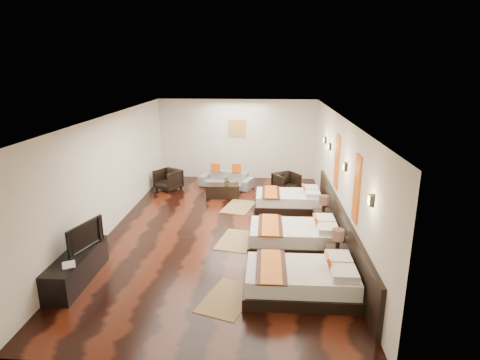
# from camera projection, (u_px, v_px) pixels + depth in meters

# --- Properties ---
(floor) EXTENTS (5.50, 9.50, 0.01)m
(floor) POSITION_uv_depth(u_px,v_px,m) (224.00, 229.00, 9.98)
(floor) COLOR black
(floor) RESTS_ON ground
(ceiling) EXTENTS (5.50, 9.50, 0.01)m
(ceiling) POSITION_uv_depth(u_px,v_px,m) (222.00, 116.00, 9.20)
(ceiling) COLOR white
(ceiling) RESTS_ON floor
(back_wall) EXTENTS (5.50, 0.01, 2.80)m
(back_wall) POSITION_uv_depth(u_px,v_px,m) (237.00, 139.00, 14.14)
(back_wall) COLOR silver
(back_wall) RESTS_ON floor
(left_wall) EXTENTS (0.01, 9.50, 2.80)m
(left_wall) POSITION_uv_depth(u_px,v_px,m) (111.00, 173.00, 9.76)
(left_wall) COLOR silver
(left_wall) RESTS_ON floor
(right_wall) EXTENTS (0.01, 9.50, 2.80)m
(right_wall) POSITION_uv_depth(u_px,v_px,m) (339.00, 177.00, 9.42)
(right_wall) COLOR silver
(right_wall) RESTS_ON floor
(headboard_panel) EXTENTS (0.08, 6.60, 0.90)m
(headboard_panel) POSITION_uv_depth(u_px,v_px,m) (341.00, 228.00, 8.92)
(headboard_panel) COLOR black
(headboard_panel) RESTS_ON floor
(bed_near) EXTENTS (2.02, 1.27, 0.77)m
(bed_near) POSITION_uv_depth(u_px,v_px,m) (302.00, 280.00, 7.11)
(bed_near) COLOR black
(bed_near) RESTS_ON floor
(bed_mid) EXTENTS (2.02, 1.27, 0.77)m
(bed_mid) POSITION_uv_depth(u_px,v_px,m) (295.00, 236.00, 8.93)
(bed_mid) COLOR black
(bed_mid) RESTS_ON floor
(bed_far) EXTENTS (1.88, 1.18, 0.72)m
(bed_far) POSITION_uv_depth(u_px,v_px,m) (289.00, 200.00, 11.34)
(bed_far) COLOR black
(bed_far) RESTS_ON floor
(nightstand_a) EXTENTS (0.44, 0.44, 0.88)m
(nightstand_a) POSITION_uv_depth(u_px,v_px,m) (337.00, 256.00, 7.90)
(nightstand_a) COLOR black
(nightstand_a) RESTS_ON floor
(nightstand_b) EXTENTS (0.45, 0.45, 0.88)m
(nightstand_b) POSITION_uv_depth(u_px,v_px,m) (323.00, 218.00, 9.86)
(nightstand_b) COLOR black
(nightstand_b) RESTS_ON floor
(jute_mat_near) EXTENTS (1.10, 1.38, 0.01)m
(jute_mat_near) POSITION_uv_depth(u_px,v_px,m) (228.00, 298.00, 7.02)
(jute_mat_near) COLOR #94764B
(jute_mat_near) RESTS_ON floor
(jute_mat_mid) EXTENTS (0.98, 1.33, 0.01)m
(jute_mat_mid) POSITION_uv_depth(u_px,v_px,m) (236.00, 240.00, 9.33)
(jute_mat_mid) COLOR #94764B
(jute_mat_mid) RESTS_ON floor
(jute_mat_far) EXTENTS (1.03, 1.35, 0.01)m
(jute_mat_far) POSITION_uv_depth(u_px,v_px,m) (239.00, 207.00, 11.52)
(jute_mat_far) COLOR #94764B
(jute_mat_far) RESTS_ON floor
(tv_console) EXTENTS (0.50, 1.80, 0.55)m
(tv_console) POSITION_uv_depth(u_px,v_px,m) (77.00, 267.00, 7.53)
(tv_console) COLOR black
(tv_console) RESTS_ON floor
(tv) EXTENTS (0.38, 0.95, 0.55)m
(tv) POSITION_uv_depth(u_px,v_px,m) (81.00, 236.00, 7.59)
(tv) COLOR black
(tv) RESTS_ON tv_console
(book) EXTENTS (0.32, 0.36, 0.03)m
(book) POSITION_uv_depth(u_px,v_px,m) (62.00, 266.00, 6.98)
(book) COLOR black
(book) RESTS_ON tv_console
(figurine) EXTENTS (0.37, 0.37, 0.34)m
(figurine) POSITION_uv_depth(u_px,v_px,m) (92.00, 229.00, 8.15)
(figurine) COLOR brown
(figurine) RESTS_ON tv_console
(sofa) EXTENTS (1.90, 1.23, 0.52)m
(sofa) POSITION_uv_depth(u_px,v_px,m) (226.00, 180.00, 13.33)
(sofa) COLOR gray
(sofa) RESTS_ON floor
(armchair_left) EXTENTS (0.99, 1.00, 0.67)m
(armchair_left) POSITION_uv_depth(u_px,v_px,m) (168.00, 180.00, 13.04)
(armchair_left) COLOR black
(armchair_left) RESTS_ON floor
(armchair_right) EXTENTS (0.98, 0.98, 0.65)m
(armchair_right) POSITION_uv_depth(u_px,v_px,m) (286.00, 183.00, 12.69)
(armchair_right) COLOR black
(armchair_right) RESTS_ON floor
(coffee_table) EXTENTS (1.03, 0.56, 0.40)m
(coffee_table) POSITION_uv_depth(u_px,v_px,m) (223.00, 191.00, 12.34)
(coffee_table) COLOR black
(coffee_table) RESTS_ON floor
(table_plant) EXTENTS (0.32, 0.29, 0.29)m
(table_plant) POSITION_uv_depth(u_px,v_px,m) (227.00, 181.00, 12.18)
(table_plant) COLOR #22561C
(table_plant) RESTS_ON coffee_table
(orange_panel_a) EXTENTS (0.04, 0.40, 1.30)m
(orange_panel_a) POSITION_uv_depth(u_px,v_px,m) (357.00, 189.00, 7.51)
(orange_panel_a) COLOR #D86014
(orange_panel_a) RESTS_ON right_wall
(orange_panel_b) EXTENTS (0.04, 0.40, 1.30)m
(orange_panel_b) POSITION_uv_depth(u_px,v_px,m) (337.00, 162.00, 9.62)
(orange_panel_b) COLOR #D86014
(orange_panel_b) RESTS_ON right_wall
(sconce_near) EXTENTS (0.07, 0.12, 0.18)m
(sconce_near) POSITION_uv_depth(u_px,v_px,m) (371.00, 200.00, 6.42)
(sconce_near) COLOR black
(sconce_near) RESTS_ON right_wall
(sconce_mid) EXTENTS (0.07, 0.12, 0.18)m
(sconce_mid) POSITION_uv_depth(u_px,v_px,m) (345.00, 167.00, 8.53)
(sconce_mid) COLOR black
(sconce_mid) RESTS_ON right_wall
(sconce_far) EXTENTS (0.07, 0.12, 0.18)m
(sconce_far) POSITION_uv_depth(u_px,v_px,m) (330.00, 146.00, 10.64)
(sconce_far) COLOR black
(sconce_far) RESTS_ON right_wall
(sconce_lounge) EXTENTS (0.07, 0.12, 0.18)m
(sconce_lounge) POSITION_uv_depth(u_px,v_px,m) (325.00, 140.00, 11.50)
(sconce_lounge) COLOR black
(sconce_lounge) RESTS_ON right_wall
(gold_artwork) EXTENTS (0.60, 0.04, 0.60)m
(gold_artwork) POSITION_uv_depth(u_px,v_px,m) (237.00, 128.00, 14.01)
(gold_artwork) COLOR #AD873F
(gold_artwork) RESTS_ON back_wall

